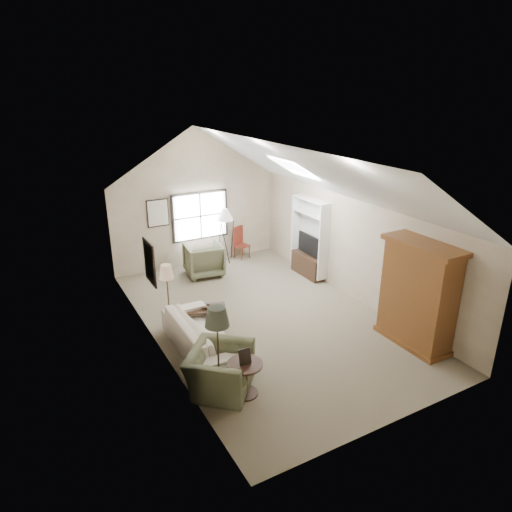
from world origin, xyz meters
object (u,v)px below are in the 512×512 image
coffee_table (206,317)px  side_table (245,379)px  armoire (418,295)px  armchair_near (220,370)px  sofa (204,336)px  armchair_far (204,259)px  side_chair (242,243)px

coffee_table → side_table: (-0.36, -2.55, 0.09)m
armoire → armchair_near: bearing=172.6°
armchair_near → coffee_table: 2.29m
sofa → armchair_far: bearing=-22.3°
armoire → armchair_far: armoire is taller
armoire → armchair_near: armoire is taller
armoire → armchair_far: size_ratio=2.17×
armoire → armchair_far: bearing=113.8°
coffee_table → side_table: size_ratio=1.39×
armoire → side_chair: (-0.85, 6.10, -0.61)m
armoire → side_chair: size_ratio=2.23×
sofa → side_chair: size_ratio=2.51×
sofa → side_table: size_ratio=3.99×
armchair_far → side_table: 5.45m
coffee_table → armoire: bearing=-38.1°
armoire → armchair_near: (-4.15, 0.54, -0.72)m
armoire → sofa: size_ratio=0.89×
armchair_near → coffee_table: bearing=24.0°
armchair_far → side_table: (-1.44, -5.25, -0.15)m
side_table → sofa: bearing=93.6°
armoire → coffee_table: size_ratio=2.55×
coffee_table → side_chair: side_chair is taller
armchair_far → side_chair: bearing=-149.3°
armoire → side_table: size_ratio=3.55×
armchair_far → side_chair: (1.54, 0.67, 0.03)m
side_table → side_chair: size_ratio=0.63×
armoire → coffee_table: bearing=141.9°
side_table → side_chair: side_chair is taller
armchair_near → armchair_far: (1.75, 4.89, 0.08)m
side_chair → armchair_far: bearing=-172.6°
side_chair → armchair_near: bearing=-136.6°
coffee_table → side_table: 2.57m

